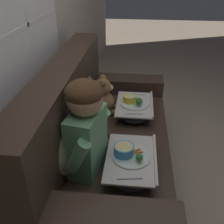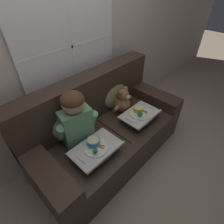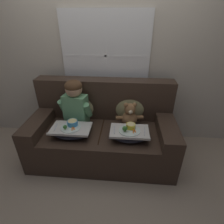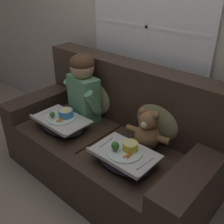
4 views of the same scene
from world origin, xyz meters
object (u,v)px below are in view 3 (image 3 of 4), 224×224
at_px(couch, 103,131).
at_px(child_figure, 75,101).
at_px(lap_tray_child, 71,131).
at_px(lap_tray_teddy, 129,134).
at_px(throw_pillow_behind_child, 79,105).
at_px(throw_pillow_behind_teddy, 130,107).
at_px(teddy_bear, 130,116).

height_order(couch, child_figure, child_figure).
bearing_deg(lap_tray_child, lap_tray_teddy, -0.09).
xyz_separation_m(couch, throw_pillow_behind_child, (-0.35, 0.17, 0.31)).
distance_m(couch, throw_pillow_behind_teddy, 0.50).
xyz_separation_m(couch, throw_pillow_behind_teddy, (0.35, 0.17, 0.31)).
xyz_separation_m(throw_pillow_behind_teddy, teddy_bear, (0.00, -0.15, -0.07)).
distance_m(throw_pillow_behind_child, lap_tray_child, 0.44).
bearing_deg(throw_pillow_behind_teddy, lap_tray_child, -149.45).
relative_size(throw_pillow_behind_child, teddy_bear, 1.25).
xyz_separation_m(child_figure, lap_tray_teddy, (0.70, -0.27, -0.27)).
xyz_separation_m(throw_pillow_behind_child, throw_pillow_behind_teddy, (0.70, 0.00, 0.00)).
bearing_deg(throw_pillow_behind_child, teddy_bear, -11.89).
relative_size(couch, teddy_bear, 5.11).
relative_size(throw_pillow_behind_teddy, lap_tray_child, 0.88).
bearing_deg(teddy_bear, lap_tray_child, -159.24).
distance_m(lap_tray_child, lap_tray_teddy, 0.70).
relative_size(throw_pillow_behind_teddy, child_figure, 0.69).
bearing_deg(lap_tray_teddy, couch, 145.20).
height_order(throw_pillow_behind_child, child_figure, child_figure).
bearing_deg(lap_tray_child, child_figure, 90.13).
distance_m(teddy_bear, lap_tray_child, 0.75).
bearing_deg(throw_pillow_behind_teddy, teddy_bear, -89.77).
distance_m(couch, lap_tray_teddy, 0.46).
bearing_deg(lap_tray_teddy, teddy_bear, 89.85).
relative_size(lap_tray_child, lap_tray_teddy, 1.05).
height_order(throw_pillow_behind_child, teddy_bear, throw_pillow_behind_child).
bearing_deg(lap_tray_child, throw_pillow_behind_child, 90.06).
bearing_deg(couch, throw_pillow_behind_child, 153.99).
bearing_deg(lap_tray_teddy, lap_tray_child, 179.91).
bearing_deg(lap_tray_child, throw_pillow_behind_teddy, 30.55).
distance_m(child_figure, teddy_bear, 0.73).
distance_m(couch, lap_tray_child, 0.45).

